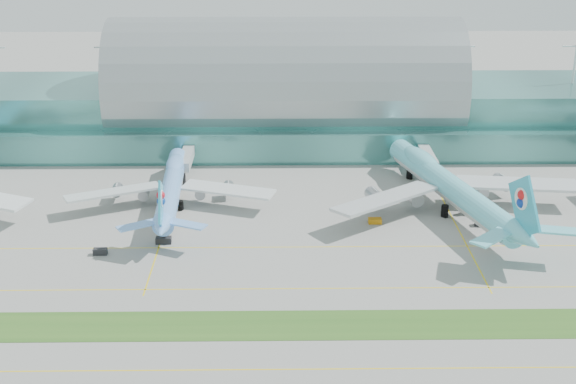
{
  "coord_description": "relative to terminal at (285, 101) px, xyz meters",
  "views": [
    {
      "loc": [
        -2.6,
        -142.23,
        85.55
      ],
      "look_at": [
        0.0,
        55.0,
        9.0
      ],
      "focal_mm": 50.0,
      "sensor_mm": 36.0,
      "label": 1
    }
  ],
  "objects": [
    {
      "name": "ground",
      "position": [
        -0.01,
        -128.79,
        -14.23
      ],
      "size": [
        700.0,
        700.0,
        0.0
      ],
      "primitive_type": "plane",
      "color": "gray",
      "rests_on": "ground"
    },
    {
      "name": "terminal",
      "position": [
        0.0,
        0.0,
        0.0
      ],
      "size": [
        340.0,
        69.1,
        36.0
      ],
      "color": "#3D7A75",
      "rests_on": "ground"
    },
    {
      "name": "grass_strip_far",
      "position": [
        -0.01,
        -126.79,
        -14.19
      ],
      "size": [
        420.0,
        12.0,
        0.08
      ],
      "primitive_type": "cube",
      "color": "#2D591E",
      "rests_on": "ground"
    },
    {
      "name": "taxiline_b",
      "position": [
        -0.01,
        -142.79,
        -14.22
      ],
      "size": [
        420.0,
        0.35,
        0.01
      ],
      "primitive_type": "cube",
      "color": "yellow",
      "rests_on": "ground"
    },
    {
      "name": "taxiline_c",
      "position": [
        -0.01,
        -110.79,
        -14.22
      ],
      "size": [
        420.0,
        0.35,
        0.01
      ],
      "primitive_type": "cube",
      "color": "yellow",
      "rests_on": "ground"
    },
    {
      "name": "taxiline_d",
      "position": [
        -0.01,
        -88.79,
        -14.22
      ],
      "size": [
        420.0,
        0.35,
        0.01
      ],
      "primitive_type": "cube",
      "color": "yellow",
      "rests_on": "ground"
    },
    {
      "name": "airliner_b",
      "position": [
        -32.64,
        -60.21,
        -8.55
      ],
      "size": [
        58.92,
        66.92,
        18.42
      ],
      "rotation": [
        0.0,
        0.0,
        0.05
      ],
      "color": "#71ACFA",
      "rests_on": "ground"
    },
    {
      "name": "airliner_c",
      "position": [
        44.78,
        -64.19,
        -7.13
      ],
      "size": [
        71.07,
        82.19,
        23.02
      ],
      "rotation": [
        0.0,
        0.0,
        0.27
      ],
      "color": "#64CCDC",
      "rests_on": "ground"
    },
    {
      "name": "gse_c",
      "position": [
        -46.41,
        -92.44,
        -13.44
      ],
      "size": [
        3.4,
        1.69,
        1.56
      ],
      "primitive_type": "cube",
      "rotation": [
        0.0,
        0.0,
        0.01
      ],
      "color": "black",
      "rests_on": "ground"
    },
    {
      "name": "gse_d",
      "position": [
        -31.71,
        -86.04,
        -13.42
      ],
      "size": [
        4.01,
        2.17,
        1.61
      ],
      "primitive_type": "cube",
      "rotation": [
        0.0,
        0.0,
        0.04
      ],
      "color": "black",
      "rests_on": "ground"
    },
    {
      "name": "gse_e",
      "position": [
        23.3,
        -74.03,
        -13.53
      ],
      "size": [
        3.56,
        2.06,
        1.4
      ],
      "primitive_type": "cube",
      "rotation": [
        0.0,
        0.0,
        0.0
      ],
      "color": "#BF760B",
      "rests_on": "ground"
    },
    {
      "name": "gse_f",
      "position": [
        51.38,
        -76.06,
        -13.4
      ],
      "size": [
        3.61,
        2.35,
        1.66
      ],
      "primitive_type": "cube",
      "rotation": [
        0.0,
        0.0,
        -0.16
      ],
      "color": "black",
      "rests_on": "ground"
    }
  ]
}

